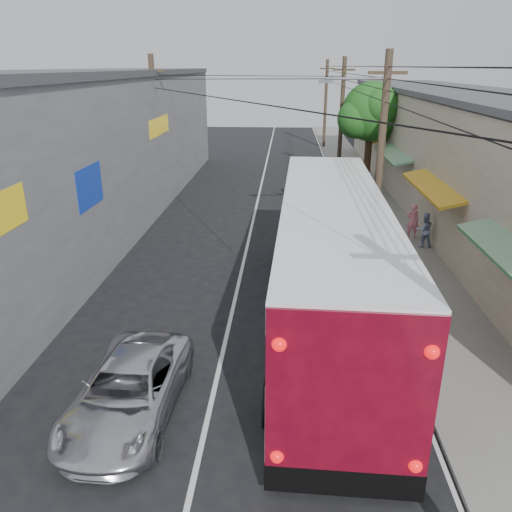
# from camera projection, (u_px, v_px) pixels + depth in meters

# --- Properties ---
(sidewalk) EXTENTS (3.00, 80.00, 0.12)m
(sidewalk) POSITION_uv_depth(u_px,v_px,m) (376.00, 212.00, 26.83)
(sidewalk) COLOR slate
(sidewalk) RESTS_ON ground
(building_right) EXTENTS (7.09, 40.00, 6.25)m
(building_right) POSITION_uv_depth(u_px,v_px,m) (457.00, 149.00, 27.33)
(building_right) COLOR #C2B09A
(building_right) RESTS_ON ground
(building_left) EXTENTS (7.20, 36.00, 7.25)m
(building_left) POSITION_uv_depth(u_px,v_px,m) (81.00, 148.00, 24.53)
(building_left) COLOR gray
(building_left) RESTS_ON ground
(utility_poles) EXTENTS (11.80, 45.28, 8.00)m
(utility_poles) POSITION_uv_depth(u_px,v_px,m) (316.00, 134.00, 25.87)
(utility_poles) COLOR #473828
(utility_poles) RESTS_ON ground
(street_tree) EXTENTS (4.40, 4.00, 6.60)m
(street_tree) POSITION_uv_depth(u_px,v_px,m) (372.00, 114.00, 30.77)
(street_tree) COLOR #3F2B19
(street_tree) RESTS_ON ground
(coach_bus) EXTENTS (3.51, 13.82, 3.96)m
(coach_bus) POSITION_uv_depth(u_px,v_px,m) (330.00, 260.00, 14.75)
(coach_bus) COLOR white
(coach_bus) RESTS_ON ground
(jeepney) EXTENTS (2.30, 4.69, 1.28)m
(jeepney) POSITION_uv_depth(u_px,v_px,m) (129.00, 390.00, 11.14)
(jeepney) COLOR silver
(jeepney) RESTS_ON ground
(parked_suv) EXTENTS (3.04, 6.46, 1.82)m
(parked_suv) POSITION_uv_depth(u_px,v_px,m) (329.00, 206.00, 24.81)
(parked_suv) COLOR #A3A2AA
(parked_suv) RESTS_ON ground
(parked_car_mid) EXTENTS (1.74, 3.96, 1.33)m
(parked_car_mid) POSITION_uv_depth(u_px,v_px,m) (324.00, 193.00, 28.27)
(parked_car_mid) COLOR #242429
(parked_car_mid) RESTS_ON ground
(parked_car_far) EXTENTS (1.90, 4.89, 1.59)m
(parked_car_far) POSITION_uv_depth(u_px,v_px,m) (330.00, 171.00, 33.72)
(parked_car_far) COLOR black
(parked_car_far) RESTS_ON ground
(pedestrian_near) EXTENTS (0.58, 0.40, 1.53)m
(pedestrian_near) POSITION_uv_depth(u_px,v_px,m) (413.00, 221.00, 22.52)
(pedestrian_near) COLOR pink
(pedestrian_near) RESTS_ON sidewalk
(pedestrian_far) EXTENTS (0.80, 0.67, 1.49)m
(pedestrian_far) POSITION_uv_depth(u_px,v_px,m) (424.00, 230.00, 21.31)
(pedestrian_far) COLOR #8D9DCD
(pedestrian_far) RESTS_ON sidewalk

